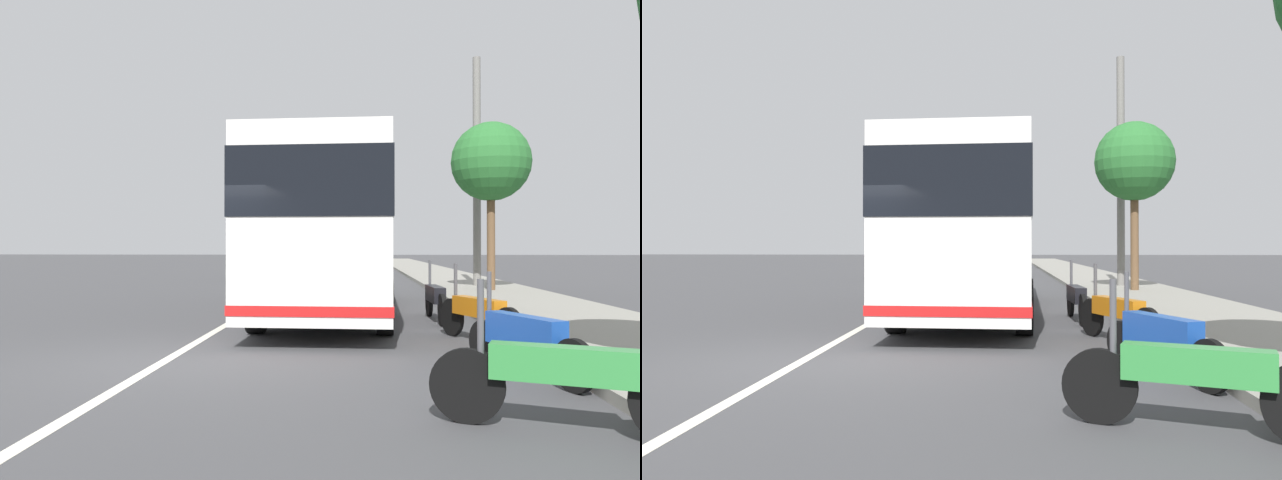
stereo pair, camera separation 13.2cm
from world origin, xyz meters
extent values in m
plane|color=#424244|center=(0.00, 0.00, 0.00)|extent=(220.00, 220.00, 0.00)
cube|color=gray|center=(10.00, -6.95, 0.07)|extent=(110.00, 3.60, 0.14)
cube|color=silver|center=(10.00, 0.00, 0.00)|extent=(110.00, 0.16, 0.01)
cube|color=silver|center=(5.82, -2.06, 1.92)|extent=(10.32, 2.83, 3.15)
cube|color=black|center=(5.82, -2.06, 2.56)|extent=(10.36, 2.87, 1.08)
cube|color=red|center=(5.82, -2.06, 0.60)|extent=(10.35, 2.86, 0.16)
cylinder|color=black|center=(9.14, -1.00, 0.50)|extent=(1.01, 0.33, 1.00)
cylinder|color=black|center=(9.07, -3.32, 0.50)|extent=(1.01, 0.33, 1.00)
cylinder|color=black|center=(2.58, -0.80, 0.50)|extent=(1.01, 0.33, 1.00)
cylinder|color=black|center=(2.51, -3.12, 0.50)|extent=(1.01, 0.33, 1.00)
cylinder|color=black|center=(-2.78, -3.61, 0.33)|extent=(0.30, 0.65, 0.67)
cube|color=#338C3F|center=(-3.04, -4.37, 0.58)|extent=(0.63, 1.21, 0.30)
cylinder|color=#4C4C51|center=(-2.82, -3.72, 0.93)|extent=(0.06, 0.06, 0.70)
cylinder|color=black|center=(-0.07, -4.32, 0.29)|extent=(0.57, 0.30, 0.58)
cylinder|color=black|center=(-1.60, -4.96, 0.29)|extent=(0.57, 0.30, 0.58)
cube|color=#1947A5|center=(-0.84, -4.64, 0.54)|extent=(1.23, 0.70, 0.40)
cylinder|color=#4C4C51|center=(-0.19, -4.36, 0.89)|extent=(0.06, 0.06, 0.70)
cylinder|color=black|center=(2.47, -4.29, 0.33)|extent=(0.64, 0.32, 0.66)
cylinder|color=black|center=(0.98, -4.91, 0.33)|extent=(0.64, 0.32, 0.66)
cube|color=orange|center=(1.73, -4.60, 0.58)|extent=(1.21, 0.68, 0.30)
cylinder|color=#4C4C51|center=(2.36, -4.34, 0.93)|extent=(0.06, 0.06, 0.70)
cylinder|color=black|center=(5.44, -4.24, 0.32)|extent=(0.64, 0.10, 0.64)
cylinder|color=black|center=(3.76, -4.30, 0.32)|extent=(0.64, 0.10, 0.64)
cube|color=black|center=(4.60, -4.27, 0.57)|extent=(1.27, 0.28, 0.33)
cylinder|color=#4C4C51|center=(5.32, -4.25, 0.92)|extent=(0.06, 0.06, 0.70)
cube|color=gray|center=(20.53, 1.56, 0.57)|extent=(3.99, 1.93, 0.78)
cube|color=black|center=(20.67, 1.56, 1.25)|extent=(2.07, 1.75, 0.57)
cylinder|color=black|center=(19.24, 0.68, 0.32)|extent=(0.64, 0.23, 0.64)
cylinder|color=black|center=(19.21, 2.40, 0.32)|extent=(0.64, 0.23, 0.64)
cylinder|color=black|center=(21.85, 0.71, 0.32)|extent=(0.64, 0.23, 0.64)
cylinder|color=black|center=(21.83, 2.43, 0.32)|extent=(0.64, 0.23, 0.64)
cube|color=black|center=(36.95, -2.71, 0.54)|extent=(4.28, 2.04, 0.71)
cube|color=black|center=(36.97, -2.71, 1.12)|extent=(2.07, 1.82, 0.46)
cylinder|color=black|center=(38.37, -1.89, 0.32)|extent=(0.65, 0.24, 0.64)
cylinder|color=black|center=(38.31, -3.63, 0.32)|extent=(0.65, 0.24, 0.64)
cylinder|color=black|center=(35.59, -1.79, 0.32)|extent=(0.65, 0.24, 0.64)
cylinder|color=black|center=(35.53, -3.53, 0.32)|extent=(0.65, 0.24, 0.64)
cube|color=#2D7238|center=(25.23, -1.90, 0.59)|extent=(4.06, 1.90, 0.82)
cube|color=black|center=(25.16, -1.90, 1.26)|extent=(1.95, 1.71, 0.52)
cylinder|color=black|center=(26.57, -1.10, 0.32)|extent=(0.64, 0.23, 0.64)
cylinder|color=black|center=(26.54, -2.76, 0.32)|extent=(0.64, 0.23, 0.64)
cylinder|color=black|center=(23.92, -1.05, 0.32)|extent=(0.64, 0.23, 0.64)
cylinder|color=black|center=(23.89, -2.71, 0.32)|extent=(0.64, 0.23, 0.64)
cylinder|color=brown|center=(11.95, -7.05, 1.81)|extent=(0.27, 0.27, 3.62)
sphere|color=#286B2D|center=(11.95, -7.05, 4.41)|extent=(2.63, 2.63, 2.63)
cylinder|color=slate|center=(14.23, -7.04, 4.31)|extent=(0.28, 0.28, 8.62)
camera|label=1|loc=(-8.15, -2.65, 1.57)|focal=33.45mm
camera|label=2|loc=(-8.14, -2.78, 1.57)|focal=33.45mm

